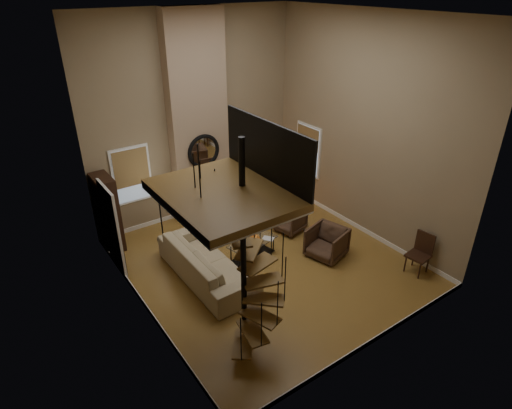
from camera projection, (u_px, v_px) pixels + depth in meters
ground at (266, 262)px, 10.39m from camera, size 6.00×6.50×0.01m
back_wall at (195, 118)px, 11.45m from camera, size 6.00×0.02×5.50m
front_wall at (390, 218)px, 6.75m from camera, size 6.00×0.02×5.50m
left_wall at (129, 191)px, 7.58m from camera, size 0.02×6.50×5.50m
right_wall at (365, 130)px, 10.62m from camera, size 0.02×6.50×5.50m
ceiling at (269, 14)px, 7.82m from camera, size 6.00×6.50×0.01m
baseboard_back at (201, 208)px, 12.71m from camera, size 6.00×0.02×0.12m
baseboard_front at (368, 343)px, 8.02m from camera, size 6.00×0.02×0.12m
baseboard_left at (148, 309)px, 8.85m from camera, size 0.02×6.50×0.12m
baseboard_right at (353, 224)px, 11.88m from camera, size 0.02×6.50×0.12m
chimney_breast at (198, 120)px, 11.32m from camera, size 1.60×0.38×5.50m
hearth at (212, 218)px, 12.24m from camera, size 1.50×0.60×0.04m
firebox at (206, 198)px, 12.20m from camera, size 0.95×0.02×0.72m
mantel at (206, 179)px, 11.86m from camera, size 1.70×0.18×0.06m
mirror_frame at (204, 151)px, 11.53m from camera, size 0.94×0.10×0.94m
mirror_disc at (204, 151)px, 11.54m from camera, size 0.80×0.01×0.80m
vase_left at (187, 179)px, 11.54m from camera, size 0.24×0.24×0.25m
vase_right at (224, 169)px, 12.13m from camera, size 0.20×0.20×0.21m
window_back at (132, 174)px, 11.00m from camera, size 1.02×0.06×1.52m
window_right at (308, 149)px, 12.58m from camera, size 0.06×1.02×1.52m
entry_door at (113, 230)px, 9.70m from camera, size 0.10×1.05×2.16m
loft at (229, 189)px, 6.54m from camera, size 1.70×2.20×1.09m
spiral_stair at (244, 262)px, 7.36m from camera, size 1.47×1.47×4.06m
hutch at (108, 213)px, 10.60m from camera, size 0.41×0.87×1.94m
sofa at (206, 262)px, 9.72m from camera, size 1.12×2.84×0.83m
armchair_near at (291, 219)px, 11.55m from camera, size 0.87×0.85×0.66m
armchair_far at (328, 241)px, 10.55m from camera, size 1.05×1.04×0.78m
coffee_table at (253, 247)px, 10.45m from camera, size 1.30×0.85×0.45m
bowl at (251, 239)px, 10.39m from camera, size 0.37×0.37×0.09m
book at (268, 239)px, 10.44m from camera, size 0.32×0.34×0.03m
floor_lamp at (158, 191)px, 10.64m from camera, size 0.37×0.37×1.70m
accent_lamp at (250, 194)px, 13.08m from camera, size 0.13×0.13×0.48m
side_chair at (421, 251)px, 9.87m from camera, size 0.52×0.52×0.98m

